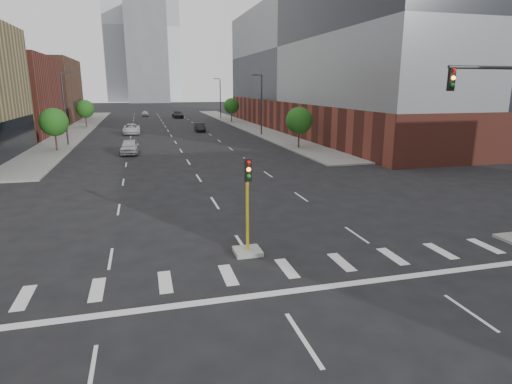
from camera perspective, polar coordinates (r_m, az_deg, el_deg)
name	(u,v)px	position (r m, az deg, el deg)	size (l,w,h in m)	color
ground	(331,382)	(12.21, 9.94, -23.67)	(400.00, 400.00, 0.00)	black
sidewalk_left_far	(80,128)	(83.70, -22.40, 7.89)	(5.00, 92.00, 0.15)	gray
sidewalk_right_far	(243,124)	(85.23, -1.77, 9.01)	(5.00, 92.00, 0.15)	gray
building_left_far_b	(24,91)	(103.33, -28.52, 11.80)	(20.00, 24.00, 13.00)	brown
building_right_main	(345,64)	(76.64, 11.78, 16.35)	(24.00, 70.00, 22.00)	brown
tower_left	(127,27)	(230.38, -16.77, 20.27)	(22.00, 22.00, 70.00)	#B2B7BC
tower_right	(161,28)	(271.04, -12.57, 20.54)	(20.00, 20.00, 80.00)	#B2B7BC
tower_mid	(147,53)	(209.25, -14.36, 17.54)	(18.00, 18.00, 44.00)	slate
median_traffic_signal	(248,234)	(19.28, -1.12, -5.56)	(1.20, 1.20, 4.40)	#999993
streetlight_right_a	(261,102)	(66.15, 0.66, 11.87)	(1.60, 0.22, 9.07)	#2D2D30
streetlight_right_b	(220,97)	(100.30, -4.83, 12.53)	(1.60, 0.22, 9.07)	#2D2D30
streetlight_left	(65,106)	(59.44, -24.11, 10.45)	(1.60, 0.22, 9.07)	#2D2D30
tree_left_near	(54,122)	(54.71, -25.35, 8.42)	(3.20, 3.20, 4.85)	#382619
tree_left_far	(85,109)	(84.35, -21.84, 10.24)	(3.20, 3.20, 4.85)	#382619
tree_right_near	(299,120)	(52.17, 5.77, 9.47)	(3.20, 3.20, 4.85)	#382619
tree_right_far	(231,106)	(90.65, -3.29, 11.39)	(3.20, 3.20, 4.85)	#382619
car_near_left	(129,147)	(50.18, -16.52, 5.83)	(1.93, 4.81, 1.64)	#B6B5BA
car_mid_right	(200,127)	(72.99, -7.52, 8.57)	(1.50, 4.32, 1.42)	black
car_far_left	(131,129)	(71.27, -16.28, 8.07)	(2.61, 5.66, 1.57)	silver
car_deep_right	(178,115)	(105.03, -10.39, 10.12)	(2.25, 5.53, 1.60)	black
car_distant	(145,114)	(112.41, -14.57, 10.08)	(1.63, 4.06, 1.38)	silver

